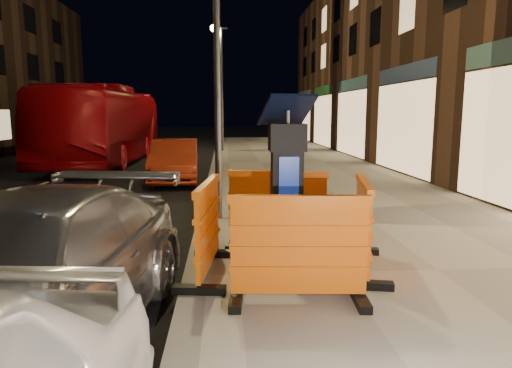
{
  "coord_description": "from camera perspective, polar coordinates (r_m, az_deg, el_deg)",
  "views": [
    {
      "loc": [
        0.37,
        -5.28,
        2.1
      ],
      "look_at": [
        0.8,
        1.0,
        1.1
      ],
      "focal_mm": 32.0,
      "sensor_mm": 36.0,
      "label": 1
    }
  ],
  "objects": [
    {
      "name": "car_red",
      "position": [
        14.14,
        -10.05,
        0.33
      ],
      "size": [
        1.57,
        3.94,
        1.27
      ],
      "primitive_type": "imported",
      "rotation": [
        0.0,
        0.0,
        0.06
      ],
      "color": "#9E2C16",
      "rests_on": "ground"
    },
    {
      "name": "kerb",
      "position": [
        5.67,
        -7.56,
        -11.98
      ],
      "size": [
        0.3,
        60.0,
        0.15
      ],
      "primitive_type": "cube",
      "color": "slate",
      "rests_on": "ground"
    },
    {
      "name": "barrier_back",
      "position": [
        6.51,
        2.68,
        -3.28
      ],
      "size": [
        1.54,
        0.89,
        1.13
      ],
      "primitive_type": "cube",
      "rotation": [
        0.0,
        0.0,
        -0.22
      ],
      "color": "orange",
      "rests_on": "sidewalk"
    },
    {
      "name": "car_silver",
      "position": [
        4.72,
        -26.92,
        -18.44
      ],
      "size": [
        2.65,
        4.97,
        1.37
      ],
      "primitive_type": "imported",
      "rotation": [
        0.0,
        0.0,
        -0.16
      ],
      "color": "silver",
      "rests_on": "ground"
    },
    {
      "name": "parking_kiosk",
      "position": [
        5.5,
        3.85,
        -0.83
      ],
      "size": [
        0.73,
        0.73,
        2.02
      ],
      "primitive_type": "cube",
      "rotation": [
        0.0,
        0.0,
        -0.16
      ],
      "color": "black",
      "rests_on": "sidewalk"
    },
    {
      "name": "ground_plane",
      "position": [
        5.7,
        -7.55,
        -12.69
      ],
      "size": [
        120.0,
        120.0,
        0.0
      ],
      "primitive_type": "plane",
      "color": "black",
      "rests_on": "ground"
    },
    {
      "name": "bus_doubledecker",
      "position": [
        20.08,
        -17.95,
        2.57
      ],
      "size": [
        2.67,
        11.13,
        3.1
      ],
      "primitive_type": "imported",
      "rotation": [
        0.0,
        0.0,
        0.01
      ],
      "color": "#95060E",
      "rests_on": "ground"
    },
    {
      "name": "barrier_bldgside",
      "position": [
        5.79,
        13.19,
        -5.06
      ],
      "size": [
        0.87,
        1.54,
        1.13
      ],
      "primitive_type": "cube",
      "rotation": [
        0.0,
        0.0,
        1.37
      ],
      "color": "orange",
      "rests_on": "sidewalk"
    },
    {
      "name": "sidewalk",
      "position": [
        6.24,
        21.66,
        -10.58
      ],
      "size": [
        6.0,
        60.0,
        0.15
      ],
      "primitive_type": "cube",
      "color": "gray",
      "rests_on": "ground"
    },
    {
      "name": "barrier_kerbside",
      "position": [
        5.54,
        -6.02,
        -5.5
      ],
      "size": [
        0.78,
        1.51,
        1.13
      ],
      "primitive_type": "cube",
      "rotation": [
        0.0,
        0.0,
        1.44
      ],
      "color": "orange",
      "rests_on": "sidewalk"
    },
    {
      "name": "barrier_front",
      "position": [
        4.68,
        5.36,
        -8.21
      ],
      "size": [
        1.49,
        0.71,
        1.13
      ],
      "primitive_type": "cube",
      "rotation": [
        0.0,
        0.0,
        -0.08
      ],
      "color": "orange",
      "rests_on": "sidewalk"
    },
    {
      "name": "street_lamp_mid",
      "position": [
        8.35,
        -4.9,
        16.21
      ],
      "size": [
        0.12,
        0.12,
        6.0
      ],
      "primitive_type": "cylinder",
      "color": "#3F3F44",
      "rests_on": "sidewalk"
    },
    {
      "name": "street_lamp_far",
      "position": [
        23.31,
        -4.29,
        11.57
      ],
      "size": [
        0.12,
        0.12,
        6.0
      ],
      "primitive_type": "cylinder",
      "color": "#3F3F44",
      "rests_on": "sidewalk"
    }
  ]
}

